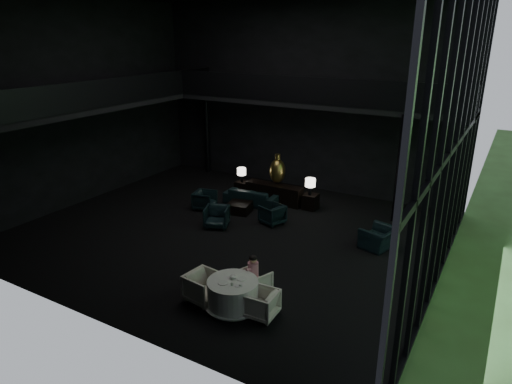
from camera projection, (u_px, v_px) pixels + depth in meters
The scene contains 34 objects.
floor at pixel (229, 232), 16.14m from camera, with size 14.00×12.00×0.02m, color black.
wall_back at pixel (303, 98), 19.70m from camera, with size 14.00×0.04×8.00m, color black.
wall_front at pixel (74, 164), 9.91m from camera, with size 14.00×0.04×8.00m, color black.
wall_left at pixel (80, 104), 18.12m from camera, with size 0.04×12.00×8.00m, color black.
curtain_wall at pixel (455, 145), 11.52m from camera, with size 0.20×12.00×8.00m, color black, non-canonical shape.
mezzanine_left at pixel (97, 106), 17.64m from camera, with size 2.00×12.00×0.25m, color black.
mezzanine_back at pixel (316, 103), 18.41m from camera, with size 12.00×2.00×0.25m, color black.
railing_left at pixel (114, 92), 16.97m from camera, with size 0.06×12.00×1.00m, color black.
railing_back at pixel (306, 90), 17.40m from camera, with size 12.00×0.06×1.00m, color black.
column_nw at pixel (207, 133), 22.49m from camera, with size 0.24×0.24×4.00m, color black.
column_ne at pixel (400, 170), 16.46m from camera, with size 0.24×0.24×4.00m, color black.
console at pixel (274, 193), 18.84m from camera, with size 2.45×0.56×0.78m, color black.
bronze_urn at pixel (277, 171), 18.76m from camera, with size 0.65×0.65×1.22m.
side_table_left at pixel (243, 188), 19.74m from camera, with size 0.55×0.55×0.61m, color black.
table_lamp_left at pixel (242, 172), 19.41m from camera, with size 0.37×0.37×0.63m.
side_table_right at pixel (310, 202), 18.17m from camera, with size 0.56×0.56×0.61m, color black.
table_lamp_right at pixel (310, 183), 17.85m from camera, with size 0.40×0.40×0.68m.
sofa at pixel (251, 193), 18.64m from camera, with size 2.39×0.70×0.93m, color black.
lounge_armchair_west at pixel (205, 199), 18.13m from camera, with size 0.83×0.78×0.85m, color black.
lounge_armchair_east at pixel (272, 213), 16.76m from camera, with size 0.80×0.75×0.82m, color black.
lounge_armchair_south at pixel (217, 215), 16.45m from camera, with size 0.90×0.84×0.92m, color black.
window_armchair at pixel (379, 235), 14.83m from camera, with size 1.08×0.70×0.94m, color black.
coffee_table at pixel (239, 208), 17.87m from camera, with size 0.86×0.86×0.38m, color black.
dining_table at pixel (233, 296), 11.67m from camera, with size 1.49×1.49×0.75m.
dining_chair_north at pixel (255, 280), 12.34m from camera, with size 0.67×0.63×0.69m, color #B4AA94.
dining_chair_east at pixel (261, 302), 11.27m from camera, with size 0.75×0.70×0.77m, color #B8B3A7.
dining_chair_west at pixel (204, 284), 11.91m from camera, with size 0.92×0.86×0.94m, color #B4AC9C.
child at pixel (253, 266), 12.24m from camera, with size 0.29×0.29×0.63m.
plate_a at pixel (223, 283), 11.43m from camera, with size 0.26×0.26×0.02m, color white.
plate_b at pixel (241, 279), 11.62m from camera, with size 0.24×0.24×0.02m, color white.
saucer at pixel (238, 286), 11.30m from camera, with size 0.17×0.17×0.01m, color white.
coffee_cup at pixel (241, 285), 11.29m from camera, with size 0.08×0.08×0.06m, color white.
cereal_bowl at pixel (233, 277), 11.64m from camera, with size 0.17×0.17×0.09m, color white.
cream_pot at pixel (232, 284), 11.32m from camera, with size 0.06×0.06×0.07m, color #99999E.
Camera 1 is at (8.23, -12.27, 6.71)m, focal length 32.00 mm.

